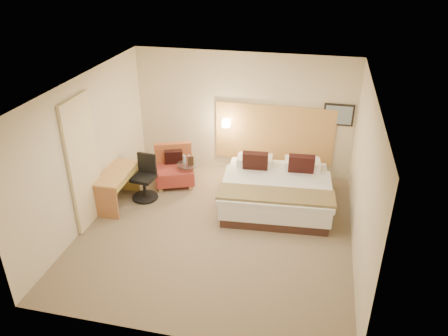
% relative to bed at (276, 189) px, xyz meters
% --- Properties ---
extents(floor, '(4.80, 5.00, 0.02)m').
position_rel_bed_xyz_m(floor, '(-0.94, -1.13, -0.34)').
color(floor, '#796851').
rests_on(floor, ground).
extents(ceiling, '(4.80, 5.00, 0.02)m').
position_rel_bed_xyz_m(ceiling, '(-0.94, -1.13, 2.38)').
color(ceiling, white).
rests_on(ceiling, floor).
extents(wall_back, '(4.80, 0.02, 2.70)m').
position_rel_bed_xyz_m(wall_back, '(-0.94, 1.38, 1.02)').
color(wall_back, beige).
rests_on(wall_back, floor).
extents(wall_front, '(4.80, 0.02, 2.70)m').
position_rel_bed_xyz_m(wall_front, '(-0.94, -3.64, 1.02)').
color(wall_front, beige).
rests_on(wall_front, floor).
extents(wall_left, '(0.02, 5.00, 2.70)m').
position_rel_bed_xyz_m(wall_left, '(-3.35, -1.13, 1.02)').
color(wall_left, beige).
rests_on(wall_left, floor).
extents(wall_right, '(0.02, 5.00, 2.70)m').
position_rel_bed_xyz_m(wall_right, '(1.47, -1.13, 1.02)').
color(wall_right, beige).
rests_on(wall_right, floor).
extents(headboard_panel, '(2.60, 0.04, 1.30)m').
position_rel_bed_xyz_m(headboard_panel, '(-0.24, 1.34, 0.62)').
color(headboard_panel, tan).
rests_on(headboard_panel, wall_back).
extents(art_frame, '(0.62, 0.03, 0.47)m').
position_rel_bed_xyz_m(art_frame, '(1.08, 1.35, 1.17)').
color(art_frame, black).
rests_on(art_frame, wall_back).
extents(art_canvas, '(0.54, 0.01, 0.39)m').
position_rel_bed_xyz_m(art_canvas, '(1.08, 1.33, 1.17)').
color(art_canvas, '#778FA4').
rests_on(art_canvas, wall_back).
extents(lamp_arm, '(0.02, 0.12, 0.02)m').
position_rel_bed_xyz_m(lamp_arm, '(-1.29, 1.29, 0.82)').
color(lamp_arm, silver).
rests_on(lamp_arm, wall_back).
extents(lamp_shade, '(0.15, 0.15, 0.15)m').
position_rel_bed_xyz_m(lamp_shade, '(-1.29, 1.23, 0.82)').
color(lamp_shade, '#F7E5C0').
rests_on(lamp_shade, wall_back).
extents(curtain, '(0.06, 0.90, 2.42)m').
position_rel_bed_xyz_m(curtain, '(-3.30, -1.38, 0.89)').
color(curtain, beige).
rests_on(curtain, wall_left).
extents(bottle_a, '(0.06, 0.06, 0.19)m').
position_rel_bed_xyz_m(bottle_a, '(-2.00, 0.36, 0.28)').
color(bottle_a, '#8FB6DE').
rests_on(bottle_a, side_table).
extents(bottle_b, '(0.06, 0.06, 0.19)m').
position_rel_bed_xyz_m(bottle_b, '(-1.91, 0.37, 0.28)').
color(bottle_b, '#85ABCD').
rests_on(bottle_b, side_table).
extents(menu_folder, '(0.13, 0.06, 0.20)m').
position_rel_bed_xyz_m(menu_folder, '(-1.84, 0.29, 0.29)').
color(menu_folder, '#362316').
rests_on(menu_folder, side_table).
extents(bed, '(2.22, 2.18, 1.02)m').
position_rel_bed_xyz_m(bed, '(0.00, 0.00, 0.00)').
color(bed, '#3B231D').
rests_on(bed, floor).
extents(lounge_chair, '(1.00, 0.94, 0.85)m').
position_rel_bed_xyz_m(lounge_chair, '(-2.25, 0.38, 0.01)').
color(lounge_chair, '#A4854D').
rests_on(lounge_chair, floor).
extents(side_table, '(0.53, 0.53, 0.52)m').
position_rel_bed_xyz_m(side_table, '(-1.92, 0.32, -0.04)').
color(side_table, silver).
rests_on(side_table, floor).
extents(desk, '(0.55, 1.16, 0.72)m').
position_rel_bed_xyz_m(desk, '(-3.06, -0.68, 0.23)').
color(desk, tan).
rests_on(desk, floor).
extents(desk_chair, '(0.58, 0.58, 0.93)m').
position_rel_bed_xyz_m(desk_chair, '(-2.63, -0.33, 0.05)').
color(desk_chair, black).
rests_on(desk_chair, floor).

